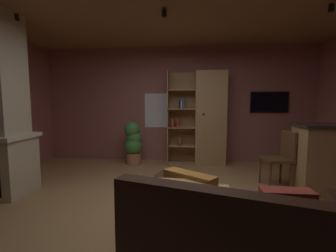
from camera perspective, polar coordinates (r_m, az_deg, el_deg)
name	(u,v)px	position (r m, az deg, el deg)	size (l,w,h in m)	color
floor	(165,211)	(3.18, -0.73, -20.16)	(6.26, 5.21, 0.02)	#A37A4C
wall_back	(177,105)	(5.48, 2.23, 5.28)	(6.38, 0.06, 2.67)	#9E5B56
window_pane_back	(161,111)	(5.49, -1.74, 3.84)	(0.78, 0.01, 0.80)	white
bookshelf_cabinet	(206,119)	(5.23, 9.44, 1.81)	(1.29, 0.41, 2.07)	#A87F51
leather_couch	(233,242)	(2.04, 15.73, -25.90)	(1.80, 1.34, 0.84)	#382116
coffee_table	(164,188)	(2.85, -0.92, -14.99)	(0.58, 0.65, 0.46)	brown
table_book_0	(166,179)	(2.81, -0.38, -13.02)	(0.12, 0.09, 0.03)	black
table_book_1	(158,178)	(2.79, -2.50, -12.68)	(0.14, 0.09, 0.02)	gold
table_book_2	(170,175)	(2.84, 0.50, -11.95)	(0.13, 0.08, 0.02)	gold
dining_chair	(281,155)	(4.22, 26.16, -6.45)	(0.47, 0.47, 0.92)	brown
potted_floor_plant	(133,142)	(5.26, -8.57, -3.90)	(0.39, 0.39, 0.96)	#B77051
wall_mounted_tv	(269,102)	(5.70, 23.67, 5.44)	(0.82, 0.06, 0.46)	black
track_light_spot_0	(16,17)	(4.26, -33.32, 21.48)	(0.07, 0.07, 0.09)	black
track_light_spot_1	(164,14)	(3.53, -0.94, 25.98)	(0.07, 0.07, 0.09)	black
track_light_spot_2	(331,8)	(3.97, 35.30, 22.64)	(0.07, 0.07, 0.09)	black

